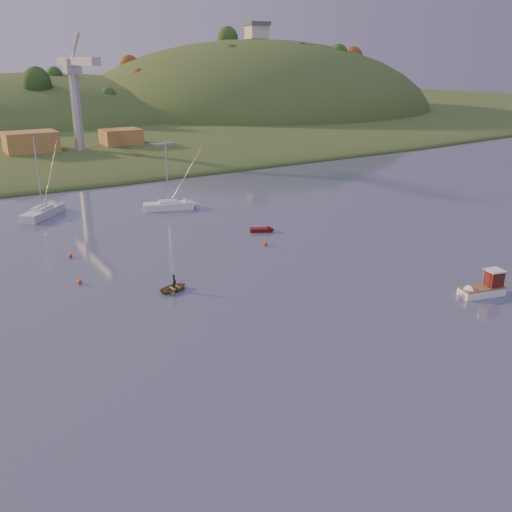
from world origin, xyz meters
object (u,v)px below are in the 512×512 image
fishing_boat (479,289)px  sailboat_near (43,212)px  sailboat_far (168,205)px  red_tender (265,230)px  canoe (174,288)px

fishing_boat → sailboat_near: 61.87m
sailboat_far → red_tender: size_ratio=2.98×
canoe → sailboat_near: bearing=-4.9°
canoe → red_tender: size_ratio=0.87×
fishing_boat → sailboat_near: bearing=-47.5°
sailboat_near → red_tender: bearing=-91.3°
red_tender → sailboat_near: bearing=162.4°
fishing_boat → canoe: (-25.23, 17.03, -0.44)m
fishing_boat → red_tender: size_ratio=1.58×
fishing_boat → canoe: fishing_boat is taller
sailboat_near → sailboat_far: (17.81, -5.65, -0.05)m
sailboat_far → red_tender: (6.44, -18.27, -0.46)m
sailboat_near → red_tender: (24.25, -23.92, -0.51)m
sailboat_near → sailboat_far: 18.68m
fishing_boat → sailboat_far: sailboat_far is taller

